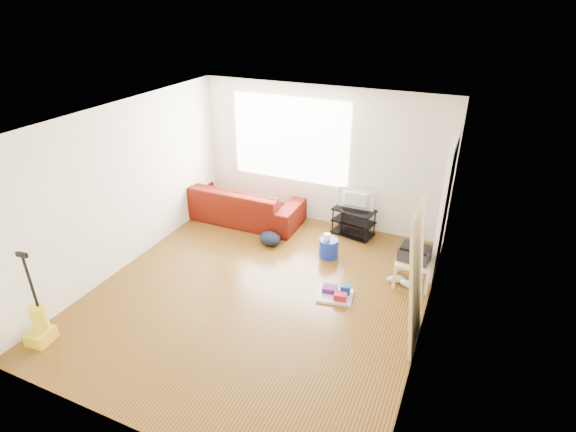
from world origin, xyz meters
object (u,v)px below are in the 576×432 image
at_px(sofa, 242,219).
at_px(backpack, 270,244).
at_px(tv_stand, 354,222).
at_px(vacuum, 40,325).
at_px(cleaning_tray, 336,294).
at_px(bucket, 328,256).
at_px(side_table, 413,263).

xyz_separation_m(sofa, backpack, (0.90, -0.64, 0.00)).
height_order(tv_stand, vacuum, vacuum).
relative_size(sofa, cleaning_tray, 4.20).
relative_size(sofa, tv_stand, 2.96).
relative_size(bucket, cleaning_tray, 0.57).
bearing_deg(vacuum, tv_stand, 49.21).
bearing_deg(backpack, side_table, 17.02).
relative_size(tv_stand, vacuum, 0.62).
height_order(sofa, side_table, side_table).
height_order(bucket, backpack, bucket).
distance_m(tv_stand, side_table, 1.63).
height_order(cleaning_tray, vacuum, vacuum).
bearing_deg(bucket, side_table, -8.91).
distance_m(side_table, cleaning_tray, 1.22).
bearing_deg(cleaning_tray, tv_stand, 99.50).
bearing_deg(vacuum, cleaning_tray, 29.65).
relative_size(sofa, bucket, 7.34).
bearing_deg(tv_stand, cleaning_tray, -68.71).
height_order(side_table, cleaning_tray, side_table).
bearing_deg(side_table, sofa, 166.11).
height_order(sofa, cleaning_tray, sofa).
distance_m(sofa, tv_stand, 2.13).
distance_m(cleaning_tray, backpack, 1.78).
bearing_deg(cleaning_tray, sofa, 146.58).
distance_m(side_table, backpack, 2.44).
bearing_deg(vacuum, backpack, 57.19).
relative_size(side_table, backpack, 1.35).
xyz_separation_m(sofa, vacuum, (-0.64, -3.90, 0.23)).
bearing_deg(bucket, vacuum, -128.10).
distance_m(bucket, backpack, 1.04).
height_order(side_table, bucket, side_table).
bearing_deg(cleaning_tray, side_table, 40.54).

